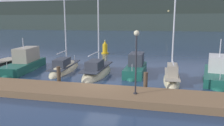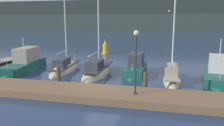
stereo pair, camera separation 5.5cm
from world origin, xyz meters
name	(u,v)px [view 1 (the left image)]	position (x,y,z in m)	size (l,w,h in m)	color
ground_plane	(101,88)	(0.00, 0.00, 0.00)	(400.00, 400.00, 0.00)	navy
dock	(93,93)	(0.00, -1.94, 0.23)	(38.46, 2.80, 0.45)	brown
mooring_pile_2	(59,76)	(-3.20, -0.29, 0.75)	(0.28, 0.28, 1.51)	#4C3D2D
mooring_pile_3	(145,82)	(3.20, -0.29, 0.70)	(0.28, 0.28, 1.40)	#4C3D2D
motorboat_berth_3	(25,66)	(-9.11, 4.12, 0.40)	(3.04, 7.19, 3.74)	#195647
sailboat_berth_4	(65,69)	(-5.09, 4.77, 0.11)	(2.38, 6.89, 8.96)	beige
sailboat_berth_5	(97,73)	(-1.48, 3.85, 0.13)	(1.94, 6.44, 10.33)	beige
motorboat_berth_6	(136,71)	(1.92, 4.84, 0.31)	(1.83, 5.38, 3.84)	#195647
sailboat_berth_7	(172,79)	(5.04, 2.95, 0.20)	(1.26, 5.45, 8.18)	beige
motorboat_berth_8	(218,75)	(8.81, 4.44, 0.37)	(3.51, 7.16, 3.82)	#195647
channel_buoy	(105,48)	(-4.11, 16.63, 0.78)	(1.09, 1.09, 2.07)	gold
dock_lamppost	(136,52)	(2.73, -2.08, 3.02)	(0.32, 0.32, 3.81)	#2D2D33
hillside_backdrop	(147,16)	(-4.58, 111.18, 7.66)	(240.00, 23.00, 16.63)	#28332D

